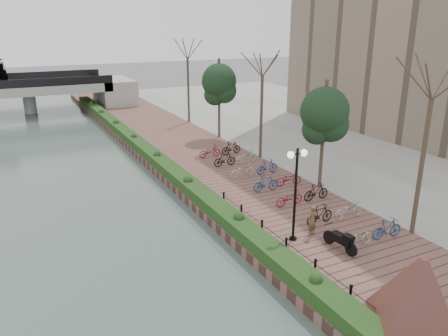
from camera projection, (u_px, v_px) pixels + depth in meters
ground at (300, 311)px, 16.00m from camera, size 220.00×220.00×0.00m
promenade at (204, 162)px, 32.47m from camera, size 8.00×75.00×0.50m
inland_pavement at (365, 138)px, 39.31m from camera, size 24.00×75.00×0.50m
hedge at (149, 152)px, 32.96m from camera, size 1.10×56.00×0.60m
chain_fence at (300, 257)px, 18.03m from camera, size 0.10×14.10×0.70m
granite_monument at (418, 297)px, 13.67m from camera, size 4.19×4.19×2.71m
lamppost at (296, 174)px, 19.26m from camera, size 1.02×0.32×4.38m
motorcycle at (340, 239)px, 19.18m from camera, size 0.66×1.68×1.03m
pedestrian at (312, 221)px, 20.42m from camera, size 0.64×0.53×1.51m
bicycle_parking at (277, 181)px, 26.47m from camera, size 2.40×17.32×1.00m
street_trees at (287, 124)px, 29.02m from camera, size 3.20×37.12×6.80m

